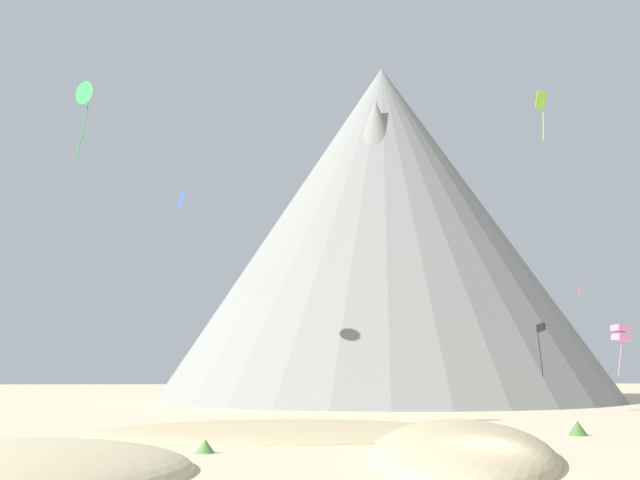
{
  "coord_description": "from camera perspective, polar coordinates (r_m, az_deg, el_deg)",
  "views": [
    {
      "loc": [
        -9.6,
        -30.58,
        4.09
      ],
      "look_at": [
        -3.24,
        45.52,
        17.19
      ],
      "focal_mm": 42.66,
      "sensor_mm": 36.0,
      "label": 1
    }
  ],
  "objects": [
    {
      "name": "bush_near_right",
      "position": [
        52.28,
        18.77,
        -13.22
      ],
      "size": [
        1.67,
        1.67,
        0.92
      ],
      "primitive_type": "cone",
      "rotation": [
        0.0,
        0.0,
        3.69
      ],
      "color": "#477238",
      "rests_on": "ground_plane"
    },
    {
      "name": "dune_midground",
      "position": [
        32.84,
        -22.89,
        -16.15
      ],
      "size": [
        18.86,
        21.04,
        2.69
      ],
      "primitive_type": "ellipsoid",
      "rotation": [
        0.0,
        0.0,
        2.84
      ],
      "color": "beige",
      "rests_on": "ground_plane"
    },
    {
      "name": "bush_ridge_crest",
      "position": [
        39.73,
        -8.62,
        -15.04
      ],
      "size": [
        1.22,
        1.22,
        0.69
      ],
      "primitive_type": "cone",
      "rotation": [
        0.0,
        0.0,
        6.04
      ],
      "color": "#568442",
      "rests_on": "ground_plane"
    },
    {
      "name": "kite_pink_low",
      "position": [
        71.35,
        21.63,
        -6.53
      ],
      "size": [
        1.42,
        1.37,
        4.44
      ],
      "rotation": [
        0.0,
        0.0,
        1.76
      ],
      "color": "pink"
    },
    {
      "name": "kite_green_mid",
      "position": [
        57.89,
        -17.19,
        10.38
      ],
      "size": [
        1.58,
        1.2,
        5.82
      ],
      "rotation": [
        0.0,
        0.0,
        2.55
      ],
      "color": "green"
    },
    {
      "name": "dune_foreground_left",
      "position": [
        50.41,
        -2.54,
        -14.38
      ],
      "size": [
        25.52,
        15.19,
        1.71
      ],
      "primitive_type": "ellipsoid",
      "rotation": [
        0.0,
        0.0,
        3.13
      ],
      "color": "#C6B284",
      "rests_on": "ground_plane"
    },
    {
      "name": "bush_low_patch",
      "position": [
        52.64,
        -14.39,
        -13.66
      ],
      "size": [
        2.81,
        2.81,
        0.44
      ],
      "primitive_type": "cone",
      "rotation": [
        0.0,
        0.0,
        0.26
      ],
      "color": "#668C4C",
      "rests_on": "ground_plane"
    },
    {
      "name": "kite_black_low",
      "position": [
        79.34,
        16.23,
        -6.44
      ],
      "size": [
        1.15,
        1.13,
        5.33
      ],
      "rotation": [
        0.0,
        0.0,
        0.93
      ],
      "color": "black"
    },
    {
      "name": "kite_lime_mid",
      "position": [
        61.98,
        16.27,
        9.72
      ],
      "size": [
        1.05,
        0.32,
        4.06
      ],
      "rotation": [
        0.0,
        0.0,
        2.53
      ],
      "color": "#8CD133"
    },
    {
      "name": "kite_rainbow_low",
      "position": [
        82.25,
        18.82,
        -3.54
      ],
      "size": [
        0.59,
        1.07,
        0.88
      ],
      "rotation": [
        0.0,
        0.0,
        3.63
      ],
      "color": "#E5668C"
    },
    {
      "name": "dune_foreground_right",
      "position": [
        39.36,
        10.52,
        -15.54
      ],
      "size": [
        14.21,
        25.95,
        3.05
      ],
      "primitive_type": "ellipsoid",
      "rotation": [
        0.0,
        0.0,
        1.34
      ],
      "color": "#C6B284",
      "rests_on": "ground_plane"
    },
    {
      "name": "kite_blue_mid",
      "position": [
        78.9,
        -10.29,
        2.98
      ],
      "size": [
        1.37,
        1.79,
        1.66
      ],
      "rotation": [
        0.0,
        0.0,
        2.05
      ],
      "color": "blue"
    },
    {
      "name": "bush_near_left",
      "position": [
        38.72,
        10.11,
        -15.26
      ],
      "size": [
        2.31,
        2.31,
        0.53
      ],
      "primitive_type": "cone",
      "rotation": [
        0.0,
        0.0,
        6.28
      ],
      "color": "#386633",
      "rests_on": "ground_plane"
    },
    {
      "name": "ground_plane",
      "position": [
        32.31,
        13.12,
        -16.77
      ],
      "size": [
        400.0,
        400.0,
        0.0
      ],
      "primitive_type": "plane",
      "color": "beige"
    },
    {
      "name": "rock_massif",
      "position": [
        109.95,
        4.72,
        0.67
      ],
      "size": [
        77.11,
        77.11,
        49.16
      ],
      "color": "gray",
      "rests_on": "ground_plane"
    }
  ]
}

